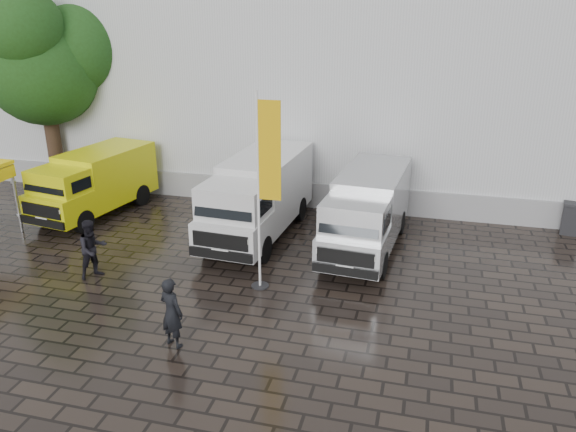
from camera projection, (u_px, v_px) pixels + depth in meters
name	position (u px, v px, depth m)	size (l,w,h in m)	color
ground	(267.00, 308.00, 14.82)	(120.00, 120.00, 0.00)	black
exhibition_hall	(401.00, 37.00, 26.69)	(44.00, 16.00, 12.00)	silver
hall_plinth	(377.00, 200.00, 21.36)	(44.00, 0.15, 1.00)	gray
van_yellow	(94.00, 184.00, 20.99)	(1.97, 5.12, 2.36)	#D0D30B
van_white	(258.00, 199.00, 18.99)	(2.05, 6.16, 2.67)	silver
van_silver	(367.00, 214.00, 17.91)	(1.91, 5.74, 2.49)	#9EA0A2
flagpole	(265.00, 182.00, 14.79)	(0.88, 0.50, 5.50)	black
tree	(42.00, 58.00, 22.64)	(4.73, 4.73, 8.49)	black
wheelie_bin	(572.00, 218.00, 19.43)	(0.67, 0.67, 1.11)	black
person_front	(172.00, 312.00, 12.91)	(0.63, 0.42, 1.74)	black
person_tent	(93.00, 249.00, 16.21)	(0.86, 0.67, 1.77)	black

